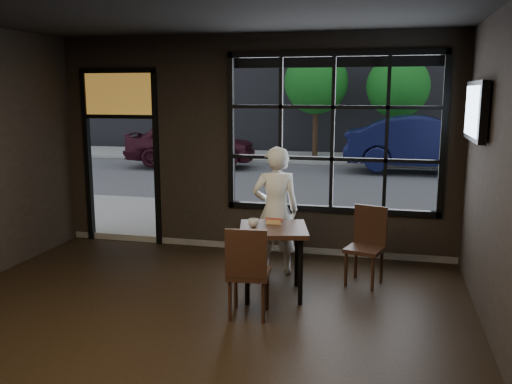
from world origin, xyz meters
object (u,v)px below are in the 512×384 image
(navy_car, at_px, (429,143))
(cafe_table, at_px, (273,261))
(chair_near, at_px, (249,271))
(man, at_px, (276,211))

(navy_car, bearing_deg, cafe_table, 167.58)
(chair_near, height_order, navy_car, navy_car)
(cafe_table, distance_m, navy_car, 10.86)
(cafe_table, height_order, man, man)
(chair_near, bearing_deg, navy_car, -108.70)
(cafe_table, bearing_deg, navy_car, 63.53)
(chair_near, xyz_separation_m, man, (-0.01, 1.43, 0.34))
(chair_near, bearing_deg, cafe_table, -107.12)
(chair_near, distance_m, man, 1.47)
(man, xyz_separation_m, navy_car, (2.55, 9.79, 0.05))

